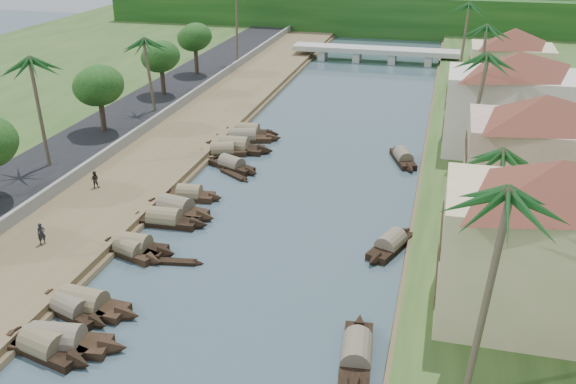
% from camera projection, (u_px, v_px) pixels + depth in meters
% --- Properties ---
extents(ground, '(220.00, 220.00, 0.00)m').
position_uv_depth(ground, '(248.00, 276.00, 45.67)').
color(ground, '#3C505A').
rests_on(ground, ground).
extents(left_bank, '(10.00, 180.00, 0.80)m').
position_uv_depth(left_bank, '(159.00, 155.00, 66.82)').
color(left_bank, brown).
rests_on(left_bank, ground).
extents(right_bank, '(16.00, 180.00, 1.20)m').
position_uv_depth(right_bank, '(510.00, 186.00, 58.90)').
color(right_bank, '#2C481D').
rests_on(right_bank, ground).
extents(road, '(8.00, 180.00, 1.40)m').
position_uv_depth(road, '(86.00, 146.00, 68.60)').
color(road, black).
rests_on(road, ground).
extents(retaining_wall, '(0.40, 180.00, 1.10)m').
position_uv_depth(retaining_wall, '(121.00, 144.00, 67.38)').
color(retaining_wall, gray).
rests_on(retaining_wall, left_bank).
extents(treeline, '(120.00, 14.00, 8.00)m').
position_uv_depth(treeline, '(392.00, 14.00, 132.69)').
color(treeline, '#103B10').
rests_on(treeline, ground).
extents(bridge, '(28.00, 4.00, 2.40)m').
position_uv_depth(bridge, '(375.00, 52.00, 108.80)').
color(bridge, '#ADAEA3').
rests_on(bridge, ground).
extents(building_near, '(14.85, 14.85, 10.20)m').
position_uv_depth(building_near, '(548.00, 241.00, 37.06)').
color(building_near, beige).
rests_on(building_near, right_bank).
extents(building_mid, '(14.11, 14.11, 9.70)m').
position_uv_depth(building_mid, '(538.00, 153.00, 51.12)').
color(building_mid, beige).
rests_on(building_mid, right_bank).
extents(building_far, '(15.59, 15.59, 10.20)m').
position_uv_depth(building_far, '(513.00, 102.00, 63.65)').
color(building_far, beige).
rests_on(building_far, right_bank).
extents(building_distant, '(12.62, 12.62, 9.20)m').
position_uv_depth(building_distant, '(511.00, 64.00, 81.36)').
color(building_distant, beige).
rests_on(building_distant, right_bank).
extents(sampan_0, '(9.06, 2.94, 2.33)m').
position_uv_depth(sampan_0, '(57.00, 342.00, 38.08)').
color(sampan_0, black).
rests_on(sampan_0, ground).
extents(sampan_1, '(7.58, 3.47, 2.21)m').
position_uv_depth(sampan_1, '(44.00, 346.00, 37.69)').
color(sampan_1, black).
rests_on(sampan_1, ground).
extents(sampan_2, '(8.59, 2.34, 2.24)m').
position_uv_depth(sampan_2, '(84.00, 304.00, 41.72)').
color(sampan_2, black).
rests_on(sampan_2, ground).
extents(sampan_3, '(6.80, 3.50, 1.86)m').
position_uv_depth(sampan_3, '(71.00, 309.00, 41.20)').
color(sampan_3, black).
rests_on(sampan_3, ground).
extents(sampan_4, '(6.50, 3.34, 1.87)m').
position_uv_depth(sampan_4, '(130.00, 251.00, 48.25)').
color(sampan_4, black).
rests_on(sampan_4, ground).
extents(sampan_5, '(7.03, 2.05, 2.24)m').
position_uv_depth(sampan_5, '(134.00, 248.00, 48.65)').
color(sampan_5, black).
rests_on(sampan_5, ground).
extents(sampan_6, '(8.17, 3.37, 2.36)m').
position_uv_depth(sampan_6, '(176.00, 209.00, 54.81)').
color(sampan_6, black).
rests_on(sampan_6, ground).
extents(sampan_7, '(7.84, 1.93, 2.09)m').
position_uv_depth(sampan_7, '(165.00, 220.00, 52.99)').
color(sampan_7, black).
rests_on(sampan_7, ground).
extents(sampan_8, '(6.35, 2.11, 1.97)m').
position_uv_depth(sampan_8, '(190.00, 195.00, 57.58)').
color(sampan_8, black).
rests_on(sampan_8, ground).
extents(sampan_9, '(7.08, 4.36, 1.87)m').
position_uv_depth(sampan_9, '(232.00, 165.00, 64.35)').
color(sampan_9, black).
rests_on(sampan_9, ground).
extents(sampan_10, '(7.26, 3.79, 2.01)m').
position_uv_depth(sampan_10, '(222.00, 151.00, 67.92)').
color(sampan_10, black).
rests_on(sampan_10, ground).
extents(sampan_11, '(8.97, 2.49, 2.51)m').
position_uv_depth(sampan_11, '(234.00, 148.00, 68.93)').
color(sampan_11, black).
rests_on(sampan_11, ground).
extents(sampan_12, '(9.16, 3.90, 2.16)m').
position_uv_depth(sampan_12, '(242.00, 138.00, 72.02)').
color(sampan_12, black).
rests_on(sampan_12, ground).
extents(sampan_13, '(7.80, 2.24, 2.12)m').
position_uv_depth(sampan_13, '(248.00, 132.00, 73.78)').
color(sampan_13, black).
rests_on(sampan_13, ground).
extents(sampan_14, '(2.29, 8.48, 2.05)m').
position_uv_depth(sampan_14, '(356.00, 354.00, 37.04)').
color(sampan_14, black).
rests_on(sampan_14, ground).
extents(sampan_15, '(3.89, 7.26, 1.97)m').
position_uv_depth(sampan_15, '(391.00, 245.00, 49.10)').
color(sampan_15, black).
rests_on(sampan_15, ground).
extents(sampan_16, '(3.82, 7.49, 1.87)m').
position_uv_depth(sampan_16, '(403.00, 158.00, 66.17)').
color(sampan_16, black).
rests_on(sampan_16, ground).
extents(canoe_1, '(4.40, 1.34, 0.70)m').
position_uv_depth(canoe_1, '(175.00, 262.00, 47.27)').
color(canoe_1, black).
rests_on(canoe_1, ground).
extents(canoe_2, '(4.31, 3.26, 0.69)m').
position_uv_depth(canoe_2, '(234.00, 175.00, 62.70)').
color(canoe_2, black).
rests_on(canoe_2, ground).
extents(palm_0, '(3.20, 3.20, 13.03)m').
position_uv_depth(palm_0, '(496.00, 197.00, 28.14)').
color(palm_0, brown).
rests_on(palm_0, ground).
extents(palm_1, '(3.20, 3.20, 9.73)m').
position_uv_depth(palm_1, '(496.00, 155.00, 42.03)').
color(palm_1, brown).
rests_on(palm_1, ground).
extents(palm_2, '(3.20, 3.20, 12.41)m').
position_uv_depth(palm_2, '(480.00, 58.00, 57.00)').
color(palm_2, brown).
rests_on(palm_2, ground).
extents(palm_3, '(3.20, 3.20, 12.44)m').
position_uv_depth(palm_3, '(486.00, 29.00, 70.56)').
color(palm_3, brown).
rests_on(palm_3, ground).
extents(palm_5, '(3.20, 3.20, 11.73)m').
position_uv_depth(palm_5, '(32.00, 62.00, 57.64)').
color(palm_5, brown).
rests_on(palm_5, ground).
extents(palm_6, '(3.20, 3.20, 10.08)m').
position_uv_depth(palm_6, '(148.00, 42.00, 74.86)').
color(palm_6, brown).
rests_on(palm_6, ground).
extents(palm_7, '(3.20, 3.20, 12.28)m').
position_uv_depth(palm_7, '(467.00, 6.00, 88.12)').
color(palm_7, brown).
rests_on(palm_7, ground).
extents(tree_3, '(5.09, 5.09, 7.19)m').
position_uv_depth(tree_3, '(99.00, 86.00, 69.11)').
color(tree_3, '#423525').
rests_on(tree_3, ground).
extents(tree_4, '(4.63, 4.63, 6.89)m').
position_uv_depth(tree_4, '(161.00, 57.00, 83.21)').
color(tree_4, '#423525').
rests_on(tree_4, ground).
extents(tree_5, '(4.59, 4.59, 7.27)m').
position_uv_depth(tree_5, '(195.00, 38.00, 93.59)').
color(tree_5, '#423525').
rests_on(tree_5, ground).
extents(tree_6, '(4.69, 4.69, 6.68)m').
position_uv_depth(tree_6, '(563.00, 103.00, 65.10)').
color(tree_6, '#423525').
rests_on(tree_6, ground).
extents(person_near, '(0.71, 0.73, 1.70)m').
position_uv_depth(person_near, '(41.00, 234.00, 48.07)').
color(person_near, black).
rests_on(person_near, left_bank).
extents(person_far, '(0.90, 0.77, 1.58)m').
position_uv_depth(person_far, '(95.00, 179.00, 57.87)').
color(person_far, '#2E2920').
rests_on(person_far, left_bank).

